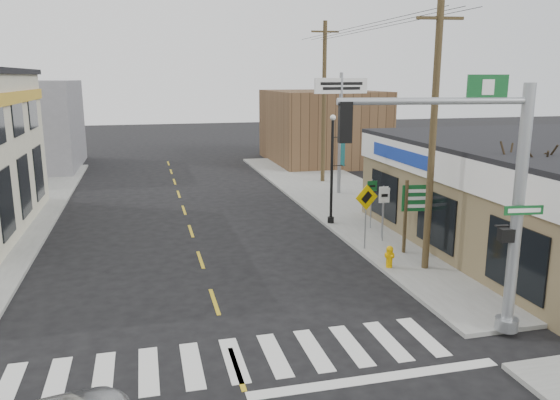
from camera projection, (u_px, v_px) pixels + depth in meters
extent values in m
plane|color=black|center=(237.00, 368.00, 12.72)|extent=(140.00, 140.00, 0.00)
cube|color=gray|center=(371.00, 212.00, 27.14)|extent=(6.00, 38.00, 0.13)
cube|color=gold|center=(200.00, 260.00, 20.29)|extent=(0.12, 56.00, 0.01)
cube|color=silver|center=(234.00, 360.00, 13.10)|extent=(11.00, 2.20, 0.01)
cube|color=brown|center=(322.00, 127.00, 43.34)|extent=(8.00, 10.00, 5.60)
cube|color=gray|center=(13.00, 126.00, 39.67)|extent=(9.00, 10.00, 6.40)
cylinder|color=#93979B|center=(518.00, 212.00, 13.69)|extent=(0.30, 0.30, 6.38)
cylinder|color=#93979B|center=(441.00, 102.00, 12.53)|extent=(4.68, 0.17, 0.17)
cube|color=black|center=(353.00, 124.00, 12.12)|extent=(0.30, 0.23, 0.96)
cube|color=#104D21|center=(524.00, 210.00, 13.46)|extent=(1.01, 0.04, 0.23)
cube|color=#104D21|center=(491.00, 87.00, 12.76)|extent=(1.01, 0.05, 0.59)
cube|color=black|center=(508.00, 236.00, 13.72)|extent=(0.34, 0.28, 0.34)
cube|color=#4A3B22|center=(405.00, 217.00, 20.43)|extent=(0.10, 0.10, 2.80)
cube|color=#4A3B22|center=(436.00, 215.00, 20.74)|extent=(0.10, 0.10, 2.80)
cube|color=#074421|center=(423.00, 198.00, 20.37)|extent=(1.60, 0.05, 1.00)
cylinder|color=#D49900|center=(389.00, 259.00, 19.05)|extent=(0.22, 0.22, 0.62)
sphere|color=#D49900|center=(390.00, 249.00, 18.98)|extent=(0.25, 0.25, 0.25)
cylinder|color=gray|center=(365.00, 220.00, 20.95)|extent=(0.06, 0.06, 2.33)
cube|color=#CFA800|center=(367.00, 197.00, 20.73)|extent=(0.99, 0.03, 0.99)
cylinder|color=black|center=(332.00, 172.00, 24.44)|extent=(0.13, 0.13, 4.73)
sphere|color=silver|center=(333.00, 118.00, 23.90)|extent=(0.25, 0.25, 0.25)
cube|color=#155757|center=(343.00, 151.00, 24.35)|extent=(0.02, 0.50, 1.27)
cylinder|color=gray|center=(340.00, 134.00, 30.67)|extent=(0.20, 0.20, 6.77)
cube|color=silver|center=(341.00, 86.00, 30.08)|extent=(3.18, 0.18, 0.85)
cylinder|color=black|center=(521.00, 226.00, 17.93)|extent=(0.22, 0.22, 3.49)
ellipsoid|color=#223818|center=(479.00, 249.00, 19.62)|extent=(1.23, 1.23, 0.93)
ellipsoid|color=#163312|center=(460.00, 225.00, 23.09)|extent=(1.04, 1.04, 0.78)
cylinder|color=#443020|center=(433.00, 140.00, 18.11)|extent=(0.23, 0.23, 8.92)
cube|color=#443020|center=(440.00, 18.00, 17.25)|extent=(1.55, 0.10, 0.10)
cylinder|color=#45291C|center=(324.00, 103.00, 33.91)|extent=(0.26, 0.26, 9.84)
cube|color=#45291C|center=(325.00, 32.00, 32.97)|extent=(1.71, 0.11, 0.11)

